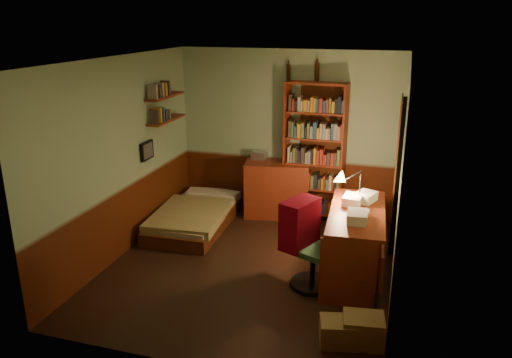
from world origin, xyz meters
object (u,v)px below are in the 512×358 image
(dresser, at_px, (277,189))
(mini_stereo, at_px, (259,155))
(office_chair, at_px, (314,242))
(bed, at_px, (195,210))
(bookshelf, at_px, (315,152))
(desk_lamp, at_px, (360,181))
(desk, at_px, (355,243))
(cardboard_box_b, at_px, (338,332))
(cardboard_box_a, at_px, (363,330))

(dresser, distance_m, mini_stereo, 0.62)
(office_chair, bearing_deg, bed, 171.66)
(bookshelf, bearing_deg, bed, -146.10)
(bookshelf, bearing_deg, desk_lamp, -52.34)
(desk, bearing_deg, dresser, 128.10)
(dresser, bearing_deg, cardboard_box_b, -76.02)
(bed, height_order, desk, desk)
(bed, bearing_deg, desk_lamp, -11.83)
(bed, bearing_deg, dresser, 34.59)
(office_chair, bearing_deg, cardboard_box_b, -43.21)
(desk, relative_size, cardboard_box_b, 4.40)
(bookshelf, bearing_deg, cardboard_box_a, -64.88)
(bed, distance_m, cardboard_box_b, 3.35)
(mini_stereo, xyz_separation_m, bookshelf, (0.90, -0.04, 0.12))
(bed, height_order, office_chair, office_chair)
(desk, distance_m, desk_lamp, 0.78)
(mini_stereo, bearing_deg, office_chair, -57.78)
(desk_lamp, xyz_separation_m, cardboard_box_a, (0.25, -1.74, -0.96))
(dresser, height_order, cardboard_box_a, dresser)
(mini_stereo, relative_size, bookshelf, 0.11)
(desk, height_order, desk_lamp, desk_lamp)
(dresser, xyz_separation_m, mini_stereo, (-0.33, 0.12, 0.51))
(dresser, height_order, bookshelf, bookshelf)
(dresser, bearing_deg, bed, -154.51)
(desk, xyz_separation_m, cardboard_box_b, (0.00, -1.45, -0.29))
(desk_lamp, distance_m, cardboard_box_a, 2.00)
(dresser, distance_m, desk, 2.12)
(dresser, height_order, office_chair, office_chair)
(office_chair, bearing_deg, bookshelf, 123.46)
(mini_stereo, bearing_deg, desk_lamp, -37.01)
(bed, bearing_deg, bookshelf, 26.29)
(office_chair, bearing_deg, dresser, 138.28)
(office_chair, distance_m, cardboard_box_a, 1.23)
(desk, bearing_deg, cardboard_box_b, -93.25)
(dresser, distance_m, bookshelf, 0.85)
(bookshelf, height_order, desk, bookshelf)
(desk_lamp, relative_size, cardboard_box_b, 1.52)
(dresser, xyz_separation_m, office_chair, (0.96, -2.03, 0.13))
(desk, bearing_deg, bed, 158.90)
(desk, xyz_separation_m, office_chair, (-0.44, -0.45, 0.15))
(bed, relative_size, dresser, 1.78)
(bed, relative_size, desk_lamp, 3.29)
(dresser, distance_m, cardboard_box_b, 3.36)
(bed, xyz_separation_m, cardboard_box_a, (2.72, -2.18, -0.12))
(mini_stereo, height_order, cardboard_box_a, mini_stereo)
(office_chair, relative_size, cardboard_box_a, 2.89)
(desk_lamp, bearing_deg, mini_stereo, 161.39)
(bed, xyz_separation_m, dresser, (1.08, 0.79, 0.18))
(desk, relative_size, desk_lamp, 2.90)
(bookshelf, xyz_separation_m, desk, (0.83, -1.67, -0.65))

